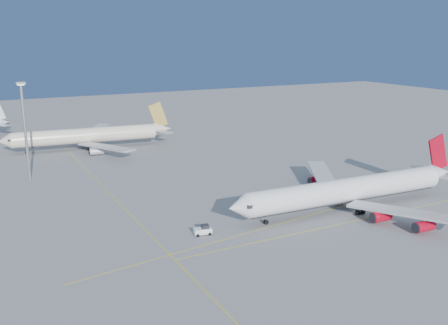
# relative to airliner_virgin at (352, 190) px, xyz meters

# --- Properties ---
(ground) EXTENTS (500.00, 500.00, 0.00)m
(ground) POSITION_rel_airliner_virgin_xyz_m (-6.87, 7.53, -4.70)
(ground) COLOR slate
(ground) RESTS_ON ground
(taxiway_lines) EXTENTS (118.86, 140.00, 0.02)m
(taxiway_lines) POSITION_rel_airliner_virgin_xyz_m (-21.58, 13.87, -4.69)
(taxiway_lines) COLOR #D6B90B
(taxiway_lines) RESTS_ON ground
(airliner_virgin) EXTENTS (63.14, 56.73, 15.58)m
(airliner_virgin) POSITION_rel_airliner_virgin_xyz_m (0.00, 0.00, 0.00)
(airliner_virgin) COLOR white
(airliner_virgin) RESTS_ON ground
(airliner_etihad) EXTENTS (60.19, 55.32, 15.70)m
(airliner_etihad) POSITION_rel_airliner_virgin_xyz_m (-38.88, 92.90, 0.08)
(airliner_etihad) COLOR beige
(airliner_etihad) RESTS_ON ground
(pushback_tug) EXTENTS (3.85, 2.70, 2.03)m
(pushback_tug) POSITION_rel_airliner_virgin_xyz_m (-37.19, 1.99, -3.76)
(pushback_tug) COLOR white
(pushback_tug) RESTS_ON ground
(light_mast) EXTENTS (2.36, 2.36, 27.29)m
(light_mast) POSITION_rel_airliner_virgin_xyz_m (-63.33, 60.41, 11.41)
(light_mast) COLOR gray
(light_mast) RESTS_ON ground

